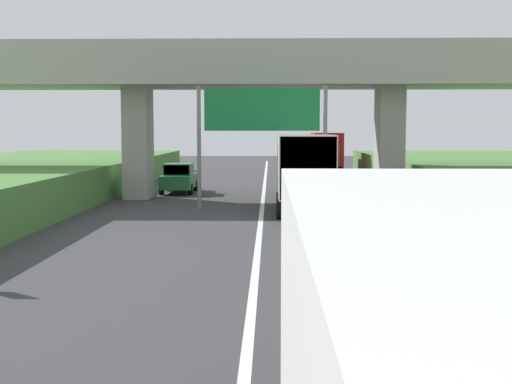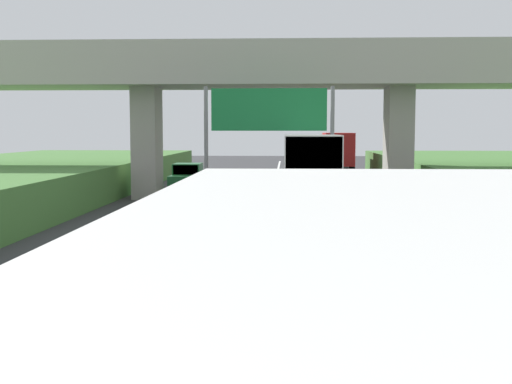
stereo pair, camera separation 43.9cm
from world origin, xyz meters
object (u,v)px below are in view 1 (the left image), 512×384
truck_red (326,151)px  overhead_highway_sign (262,118)px  truck_yellow (304,169)px  car_green (179,178)px  construction_barrel_4 (509,253)px

truck_red → overhead_highway_sign: bearing=-101.2°
truck_yellow → car_green: size_ratio=1.78×
overhead_highway_sign → truck_red: 25.84m
overhead_highway_sign → car_green: overhead_highway_sign is taller
truck_yellow → construction_barrel_4: truck_yellow is taller
construction_barrel_4 → car_green: bearing=118.2°
truck_red → truck_yellow: (-3.11, -25.98, 0.00)m
overhead_highway_sign → truck_yellow: 3.00m
car_green → construction_barrel_4: 24.36m
car_green → overhead_highway_sign: bearing=-59.6°
overhead_highway_sign → construction_barrel_4: 15.06m
truck_red → car_green: truck_red is taller
truck_yellow → car_green: 11.46m
overhead_highway_sign → construction_barrel_4: overhead_highway_sign is taller
car_green → construction_barrel_4: size_ratio=4.56×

